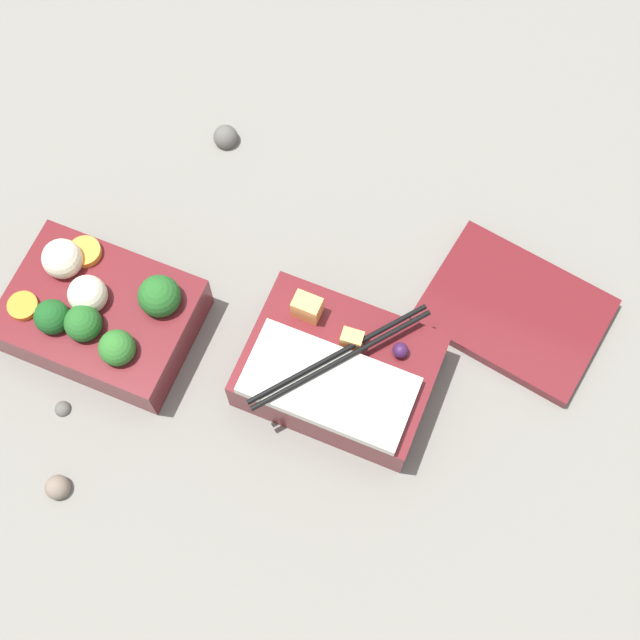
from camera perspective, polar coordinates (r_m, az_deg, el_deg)
The scene contains 7 objects.
ground_plane at distance 0.90m, azimuth -5.94°, elevation -1.51°, with size 3.00×3.00×0.00m, color slate.
bento_tray_vegetable at distance 0.90m, azimuth -13.86°, elevation 0.46°, with size 0.18×0.13×0.08m.
bento_tray_rice at distance 0.85m, azimuth 1.17°, elevation -3.30°, with size 0.18×0.16×0.08m.
bento_lid at distance 0.92m, azimuth 12.34°, elevation 0.56°, with size 0.17×0.13×0.01m, color maroon.
pebble_0 at distance 1.01m, azimuth -6.05°, elevation 11.56°, with size 0.03×0.03×0.03m, color #595651.
pebble_1 at distance 0.88m, azimuth -16.43°, elevation -10.23°, with size 0.02×0.02×0.02m, color #7A6B5B.
pebble_2 at distance 0.91m, azimuth -16.18°, elevation -5.43°, with size 0.02×0.02×0.02m, color #595651.
Camera 1 is at (0.21, -0.26, 0.84)m, focal length 50.00 mm.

